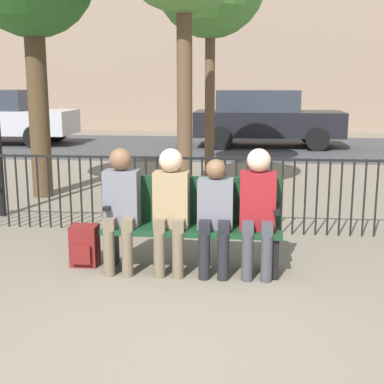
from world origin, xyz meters
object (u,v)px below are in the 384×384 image
seated_person_3 (258,205)px  seated_person_0 (121,203)px  seated_person_1 (171,203)px  backpack (85,246)px  parked_car_0 (265,117)px  parked_car_1 (0,116)px  park_bench (193,220)px  seated_person_2 (215,211)px

seated_person_3 → seated_person_0: bearing=-180.0°
seated_person_1 → backpack: seated_person_1 is taller
seated_person_0 → parked_car_0: parked_car_0 is taller
parked_car_1 → park_bench: bearing=-56.5°
seated_person_2 → parked_car_1: bearing=124.0°
seated_person_0 → parked_car_1: bearing=120.4°
backpack → parked_car_1: parked_car_1 is taller
seated_person_1 → parked_car_1: (-6.65, 10.48, 0.15)m
seated_person_3 → parked_car_0: bearing=87.9°
seated_person_3 → seated_person_2: bearing=-179.1°
seated_person_1 → seated_person_2: size_ratio=1.09×
seated_person_1 → parked_car_1: size_ratio=0.29×
seated_person_1 → backpack: (-0.91, 0.09, -0.49)m
parked_car_0 → backpack: bearing=-101.5°
backpack → park_bench: bearing=1.9°
park_bench → seated_person_0: size_ratio=1.43×
park_bench → seated_person_2: 0.30m
seated_person_1 → seated_person_2: bearing=-0.8°
seated_person_0 → parked_car_0: bearing=80.7°
parked_car_0 → seated_person_3: bearing=-92.1°
parked_car_0 → parked_car_1: same height
backpack → seated_person_3: bearing=-3.0°
park_bench → parked_car_1: (-6.85, 10.35, 0.35)m
parked_car_0 → seated_person_2: bearing=-94.3°
backpack → parked_car_0: 10.73m
seated_person_3 → parked_car_1: parked_car_1 is taller
seated_person_3 → backpack: seated_person_3 is taller
parked_car_0 → seated_person_0: bearing=-99.3°
park_bench → seated_person_3: seated_person_3 is taller
seated_person_2 → parked_car_0: bearing=85.7°
seated_person_0 → parked_car_1: parked_car_1 is taller
parked_car_0 → park_bench: bearing=-95.6°
park_bench → seated_person_2: size_ratio=1.55×
parked_car_1 → seated_person_0: bearing=-59.6°
seated_person_0 → seated_person_2: 0.92m
seated_person_1 → parked_car_0: 10.66m
parked_car_0 → parked_car_1: bearing=-179.2°
seated_person_3 → backpack: 1.81m
seated_person_3 → parked_car_1: 12.88m
seated_person_0 → park_bench: bearing=10.4°
park_bench → backpack: (-1.11, -0.04, -0.29)m
seated_person_2 → parked_car_0: 10.63m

